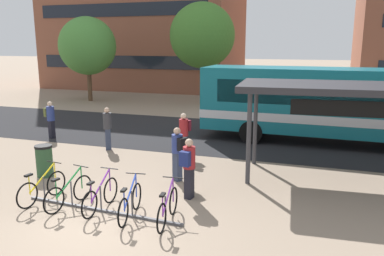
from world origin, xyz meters
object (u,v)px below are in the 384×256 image
(commuter_navy_pack_2, at_px, (189,165))
(trash_bin, at_px, (44,161))
(street_tree_1, at_px, (87,46))
(parked_bicycle_blue_3, at_px, (130,203))
(parked_bicycle_green_1, at_px, (69,193))
(commuter_olive_pack_1, at_px, (50,117))
(parked_bicycle_purple_4, at_px, (168,208))
(commuter_maroon_pack_3, at_px, (108,125))
(parked_bicycle_yellow_0, at_px, (42,188))
(parked_bicycle_purple_2, at_px, (100,196))
(commuter_maroon_pack_0, at_px, (184,132))
(commuter_black_pack_5, at_px, (178,150))
(street_tree_0, at_px, (202,36))
(transit_shelter, at_px, (363,91))
(city_bus, at_px, (347,103))

(commuter_navy_pack_2, relative_size, trash_bin, 1.65)
(street_tree_1, bearing_deg, parked_bicycle_blue_3, -54.75)
(parked_bicycle_green_1, xyz_separation_m, commuter_olive_pack_1, (-5.38, 6.24, 0.58))
(parked_bicycle_purple_4, bearing_deg, commuter_maroon_pack_3, 35.49)
(parked_bicycle_purple_4, distance_m, commuter_olive_pack_1, 10.37)
(trash_bin, bearing_deg, parked_bicycle_green_1, -39.46)
(parked_bicycle_yellow_0, height_order, parked_bicycle_purple_2, same)
(parked_bicycle_blue_3, xyz_separation_m, commuter_navy_pack_2, (0.98, 1.59, 0.60))
(parked_bicycle_purple_4, distance_m, commuter_maroon_pack_0, 5.56)
(parked_bicycle_yellow_0, xyz_separation_m, commuter_olive_pack_1, (-4.49, 6.17, 0.58))
(parked_bicycle_blue_3, distance_m, commuter_maroon_pack_0, 5.40)
(commuter_black_pack_5, bearing_deg, parked_bicycle_blue_3, 117.71)
(trash_bin, relative_size, street_tree_0, 0.15)
(parked_bicycle_yellow_0, height_order, transit_shelter, transit_shelter)
(parked_bicycle_yellow_0, relative_size, transit_shelter, 0.23)
(parked_bicycle_purple_2, height_order, commuter_navy_pack_2, commuter_navy_pack_2)
(transit_shelter, bearing_deg, city_bus, 87.27)
(city_bus, xyz_separation_m, parked_bicycle_purple_4, (-4.38, -9.27, -1.39))
(parked_bicycle_yellow_0, height_order, commuter_maroon_pack_0, commuter_maroon_pack_0)
(parked_bicycle_yellow_0, relative_size, commuter_maroon_pack_0, 1.01)
(street_tree_1, bearing_deg, parked_bicycle_purple_2, -56.63)
(parked_bicycle_purple_4, height_order, commuter_olive_pack_1, commuter_olive_pack_1)
(parked_bicycle_blue_3, relative_size, street_tree_1, 0.28)
(parked_bicycle_purple_2, xyz_separation_m, transit_shelter, (6.39, 4.38, 2.44))
(transit_shelter, bearing_deg, parked_bicycle_blue_3, -144.30)
(transit_shelter, bearing_deg, parked_bicycle_purple_2, -149.56)
(commuter_maroon_pack_0, xyz_separation_m, street_tree_1, (-11.60, 11.75, 3.05))
(commuter_maroon_pack_3, bearing_deg, parked_bicycle_purple_4, 14.96)
(commuter_navy_pack_2, bearing_deg, commuter_maroon_pack_0, 28.10)
(parked_bicycle_yellow_0, relative_size, parked_bicycle_purple_4, 1.00)
(commuter_navy_pack_2, xyz_separation_m, commuter_maroon_pack_3, (-4.74, 3.84, 0.01))
(commuter_olive_pack_1, relative_size, commuter_maroon_pack_3, 0.97)
(city_bus, xyz_separation_m, trash_bin, (-9.42, -7.37, -1.26))
(commuter_black_pack_5, bearing_deg, parked_bicycle_green_1, 85.33)
(commuter_navy_pack_2, height_order, street_tree_1, street_tree_1)
(parked_bicycle_purple_2, distance_m, trash_bin, 3.59)
(parked_bicycle_blue_3, bearing_deg, city_bus, -38.36)
(parked_bicycle_blue_3, height_order, commuter_black_pack_5, commuter_black_pack_5)
(parked_bicycle_green_1, distance_m, commuter_navy_pack_2, 3.25)
(commuter_olive_pack_1, bearing_deg, parked_bicycle_blue_3, -20.69)
(parked_bicycle_yellow_0, bearing_deg, city_bus, -34.25)
(parked_bicycle_yellow_0, distance_m, parked_bicycle_blue_3, 2.74)
(commuter_maroon_pack_3, bearing_deg, commuter_olive_pack_1, -130.90)
(parked_bicycle_purple_2, height_order, transit_shelter, transit_shelter)
(parked_bicycle_blue_3, distance_m, commuter_maroon_pack_3, 6.64)
(street_tree_0, bearing_deg, commuter_olive_pack_1, -106.25)
(street_tree_0, bearing_deg, street_tree_1, -171.49)
(parked_bicycle_blue_3, bearing_deg, parked_bicycle_purple_4, -97.51)
(street_tree_1, bearing_deg, parked_bicycle_yellow_0, -61.10)
(parked_bicycle_green_1, distance_m, trash_bin, 2.88)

